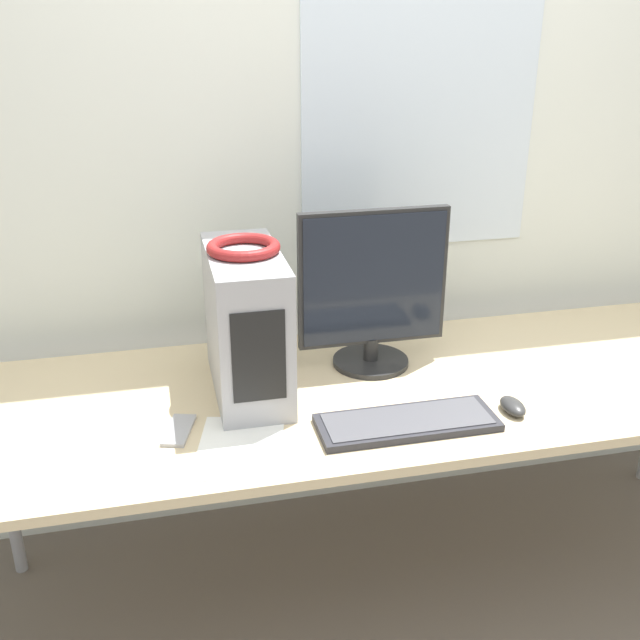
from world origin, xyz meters
TOP-DOWN VIEW (x-y plane):
  - wall_back at (0.00, 0.96)m, footprint 8.00×0.07m
  - desk at (0.00, 0.42)m, footprint 2.54×0.83m
  - pc_tower at (-0.42, 0.49)m, footprint 0.20×0.45m
  - headphones at (-0.42, 0.49)m, footprint 0.20×0.20m
  - monitor_main at (-0.03, 0.56)m, footprint 0.45×0.23m
  - keyboard at (-0.05, 0.18)m, footprint 0.48×0.17m
  - mouse at (0.26, 0.19)m, footprint 0.06×0.10m
  - cell_phone at (-0.64, 0.29)m, footprint 0.10×0.16m
  - paper_sheet_left at (-0.49, 0.18)m, footprint 0.27×0.34m

SIDE VIEW (x-z plane):
  - desk at x=0.00m, z-range 0.33..1.07m
  - paper_sheet_left at x=-0.49m, z-range 0.74..0.74m
  - cell_phone at x=-0.64m, z-range 0.74..0.75m
  - keyboard at x=-0.05m, z-range 0.74..0.76m
  - mouse at x=0.26m, z-range 0.74..0.78m
  - pc_tower at x=-0.42m, z-range 0.74..1.15m
  - monitor_main at x=-0.03m, z-range 0.74..1.23m
  - headphones at x=-0.42m, z-range 1.15..1.18m
  - wall_back at x=0.00m, z-range 0.00..2.70m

